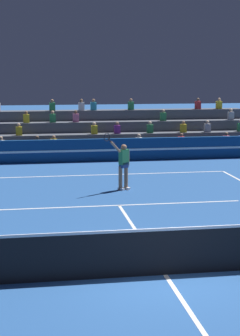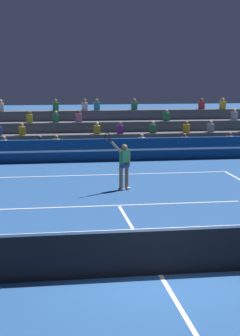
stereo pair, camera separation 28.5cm
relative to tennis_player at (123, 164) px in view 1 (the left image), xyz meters
The scene contains 7 objects.
ground_plane 8.86m from the tennis_player, 93.40° to the right, with size 120.00×120.00×0.00m, color #285699.
court_lines 8.86m from the tennis_player, 93.40° to the right, with size 11.10×23.90×0.01m.
tennis_net 8.81m from the tennis_player, 93.40° to the right, with size 12.00×0.10×1.10m.
sponsor_banner_wall 6.76m from the tennis_player, 94.44° to the left, with size 18.00×0.26×1.10m.
bleacher_stand 9.91m from the tennis_player, 93.06° to the left, with size 18.22×3.80×2.83m.
tennis_player is the anchor object (origin of this frame).
tennis_ball 7.34m from the tennis_player, 121.55° to the right, with size 0.07×0.07×0.07m, color #C6DB33.
Camera 1 is at (-2.82, -11.36, 4.43)m, focal length 60.00 mm.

